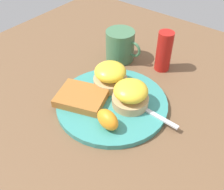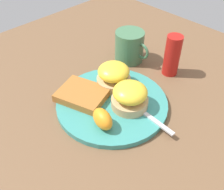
{
  "view_description": "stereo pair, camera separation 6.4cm",
  "coord_description": "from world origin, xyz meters",
  "views": [
    {
      "loc": [
        0.29,
        -0.38,
        0.46
      ],
      "look_at": [
        0.0,
        0.0,
        0.03
      ],
      "focal_mm": 42.0,
      "sensor_mm": 36.0,
      "label": 1
    },
    {
      "loc": [
        0.34,
        -0.34,
        0.46
      ],
      "look_at": [
        0.0,
        0.0,
        0.03
      ],
      "focal_mm": 42.0,
      "sensor_mm": 36.0,
      "label": 2
    }
  ],
  "objects": [
    {
      "name": "ground_plane",
      "position": [
        0.0,
        0.0,
        0.0
      ],
      "size": [
        1.1,
        1.1,
        0.0
      ],
      "primitive_type": "plane",
      "color": "brown"
    },
    {
      "name": "plate",
      "position": [
        0.0,
        0.0,
        0.01
      ],
      "size": [
        0.28,
        0.28,
        0.01
      ],
      "primitive_type": "cylinder",
      "color": "teal",
      "rests_on": "ground_plane"
    },
    {
      "name": "sandwich_benedict_left",
      "position": [
        0.04,
        0.02,
        0.04
      ],
      "size": [
        0.09,
        0.09,
        0.06
      ],
      "color": "tan",
      "rests_on": "plate"
    },
    {
      "name": "sandwich_benedict_right",
      "position": [
        -0.04,
        0.05,
        0.04
      ],
      "size": [
        0.09,
        0.09,
        0.06
      ],
      "color": "tan",
      "rests_on": "plate"
    },
    {
      "name": "hashbrown_patty",
      "position": [
        -0.06,
        -0.04,
        0.02
      ],
      "size": [
        0.14,
        0.13,
        0.02
      ],
      "primitive_type": "cube",
      "rotation": [
        0.0,
        0.0,
        0.33
      ],
      "color": "#A2632A",
      "rests_on": "plate"
    },
    {
      "name": "orange_wedge",
      "position": [
        0.04,
        -0.07,
        0.04
      ],
      "size": [
        0.07,
        0.05,
        0.04
      ],
      "primitive_type": "ellipsoid",
      "rotation": [
        0.0,
        0.0,
        6.06
      ],
      "color": "orange",
      "rests_on": "plate"
    },
    {
      "name": "fork",
      "position": [
        0.04,
        0.03,
        0.02
      ],
      "size": [
        0.23,
        0.03,
        0.0
      ],
      "color": "silver",
      "rests_on": "plate"
    },
    {
      "name": "cup",
      "position": [
        -0.11,
        0.18,
        0.05
      ],
      "size": [
        0.12,
        0.09,
        0.09
      ],
      "color": "#42704C",
      "rests_on": "ground_plane"
    },
    {
      "name": "condiment_bottle",
      "position": [
        0.02,
        0.21,
        0.06
      ],
      "size": [
        0.04,
        0.04,
        0.12
      ],
      "primitive_type": "cylinder",
      "color": "#B21914",
      "rests_on": "ground_plane"
    }
  ]
}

